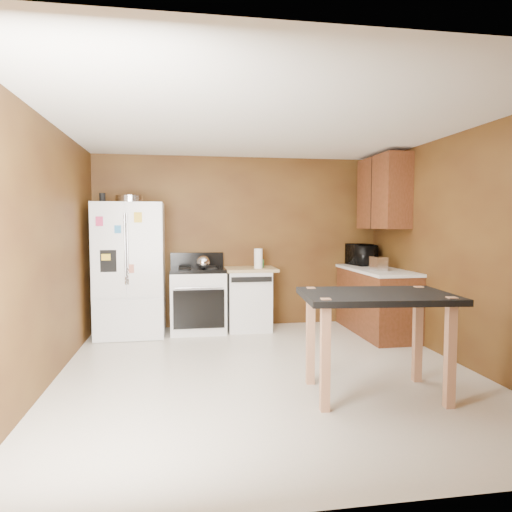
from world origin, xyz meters
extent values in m
plane|color=beige|center=(0.00, 0.00, 0.00)|extent=(4.50, 4.50, 0.00)
plane|color=white|center=(0.00, 0.00, 2.50)|extent=(4.50, 4.50, 0.00)
plane|color=brown|center=(0.00, 2.25, 1.25)|extent=(4.20, 0.00, 4.20)
plane|color=brown|center=(0.00, -2.25, 1.25)|extent=(4.20, 0.00, 4.20)
plane|color=brown|center=(-2.10, 0.00, 1.25)|extent=(0.00, 4.50, 4.50)
plane|color=brown|center=(2.10, 0.00, 1.25)|extent=(0.00, 4.50, 4.50)
cylinder|color=silver|center=(-1.54, 1.86, 1.85)|extent=(0.38, 0.38, 0.09)
cylinder|color=black|center=(-1.88, 1.76, 1.86)|extent=(0.08, 0.08, 0.12)
sphere|color=silver|center=(-0.57, 1.76, 0.99)|extent=(0.18, 0.18, 0.18)
cylinder|color=white|center=(0.21, 1.86, 1.03)|extent=(0.16, 0.16, 0.28)
cylinder|color=#3C9C51|center=(0.26, 1.98, 0.95)|extent=(0.13, 0.13, 0.11)
cube|color=silver|center=(1.73, 1.23, 0.99)|extent=(0.16, 0.25, 0.18)
imported|color=black|center=(1.81, 2.03, 1.04)|extent=(0.42, 0.56, 0.29)
cube|color=white|center=(-1.55, 1.88, 0.90)|extent=(0.90, 0.75, 1.80)
cube|color=white|center=(-1.78, 1.49, 1.18)|extent=(0.43, 0.02, 1.20)
cube|color=white|center=(-1.32, 1.49, 1.18)|extent=(0.43, 0.02, 1.20)
cube|color=white|center=(-1.55, 1.49, 0.28)|extent=(0.88, 0.02, 0.54)
cube|color=black|center=(-1.78, 1.48, 1.05)|extent=(0.20, 0.01, 0.28)
cylinder|color=silver|center=(-1.56, 1.46, 1.20)|extent=(0.02, 0.02, 0.90)
cylinder|color=silver|center=(-1.54, 1.46, 1.20)|extent=(0.02, 0.02, 0.90)
cube|color=#D53265|center=(-1.87, 1.46, 1.55)|extent=(0.09, 0.00, 0.12)
cube|color=#3189D0|center=(-1.65, 1.46, 1.45)|extent=(0.08, 0.00, 0.10)
cube|color=yellow|center=(-1.40, 1.46, 1.60)|extent=(0.10, 0.00, 0.13)
cube|color=yellow|center=(-1.80, 1.46, 1.10)|extent=(0.11, 0.00, 0.08)
cube|color=#C77158|center=(-1.50, 1.46, 0.95)|extent=(0.08, 0.00, 0.11)
cube|color=white|center=(-0.64, 1.93, 0.42)|extent=(0.76, 0.65, 0.85)
cube|color=black|center=(-0.64, 1.93, 0.88)|extent=(0.76, 0.65, 0.05)
cube|color=black|center=(-0.64, 2.21, 1.00)|extent=(0.76, 0.06, 0.20)
cube|color=black|center=(-0.64, 1.59, 0.38)|extent=(0.68, 0.02, 0.52)
cylinder|color=silver|center=(-0.64, 1.58, 0.67)|extent=(0.62, 0.02, 0.02)
cylinder|color=black|center=(-0.82, 2.08, 0.91)|extent=(0.17, 0.17, 0.02)
cylinder|color=black|center=(-0.46, 2.08, 0.91)|extent=(0.17, 0.17, 0.02)
cylinder|color=black|center=(-0.82, 1.77, 0.91)|extent=(0.17, 0.17, 0.02)
cylinder|color=black|center=(-0.46, 1.77, 0.91)|extent=(0.17, 0.17, 0.02)
cube|color=white|center=(0.08, 1.95, 0.42)|extent=(0.60, 0.60, 0.85)
cube|color=black|center=(0.08, 1.64, 0.76)|extent=(0.56, 0.02, 0.07)
cube|color=tan|center=(0.08, 1.95, 0.87)|extent=(0.78, 0.62, 0.04)
cube|color=brown|center=(1.80, 1.45, 0.43)|extent=(0.60, 1.55, 0.86)
cube|color=white|center=(1.80, 1.45, 0.88)|extent=(0.63, 1.58, 0.04)
cube|color=brown|center=(1.93, 1.55, 1.95)|extent=(0.35, 1.05, 1.00)
cube|color=black|center=(1.75, 1.55, 1.95)|extent=(0.01, 0.01, 1.00)
cube|color=black|center=(0.82, -0.74, 0.89)|extent=(1.36, 0.98, 0.05)
cube|color=#AF7955|center=(0.34, -0.37, 0.46)|extent=(0.08, 0.08, 0.92)
cube|color=#AF7955|center=(1.37, -0.47, 0.46)|extent=(0.08, 0.08, 0.92)
cube|color=#AF7955|center=(0.28, -1.01, 0.46)|extent=(0.08, 0.08, 0.92)
cube|color=#AF7955|center=(1.31, -1.10, 0.46)|extent=(0.08, 0.08, 0.92)
camera|label=1|loc=(-0.85, -4.47, 1.51)|focal=32.00mm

